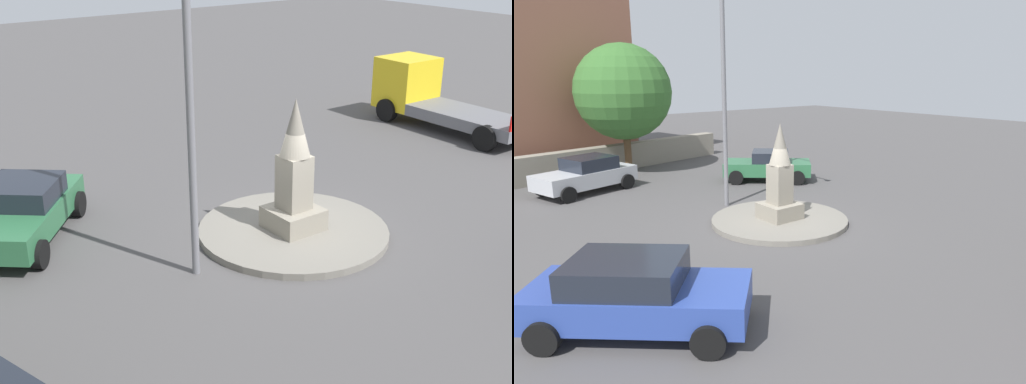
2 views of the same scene
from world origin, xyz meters
TOP-DOWN VIEW (x-y plane):
  - ground_plane at (0.00, 0.00)m, footprint 80.00×80.00m
  - traffic_island at (0.00, 0.00)m, footprint 4.50×4.50m
  - monument at (0.00, 0.00)m, footprint 1.16×1.16m
  - streetlamp at (2.84, 0.23)m, footprint 3.64×0.28m
  - car_green_approaching at (5.15, -3.57)m, footprint 3.81×4.10m
  - truck_yellow_far_side at (-9.92, -4.20)m, footprint 2.24×5.99m

SIDE VIEW (x-z plane):
  - ground_plane at x=0.00m, z-range 0.00..0.00m
  - traffic_island at x=0.00m, z-range 0.00..0.17m
  - car_green_approaching at x=5.15m, z-range 0.02..1.40m
  - truck_yellow_far_side at x=-9.92m, z-range -0.10..2.18m
  - monument at x=0.00m, z-range -0.11..3.02m
  - streetlamp at x=2.84m, z-range 0.86..9.26m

